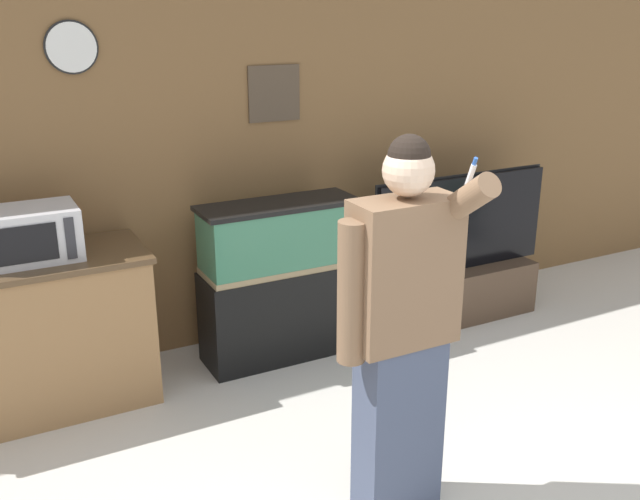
{
  "coord_description": "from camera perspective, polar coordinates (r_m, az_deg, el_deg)",
  "views": [
    {
      "loc": [
        -1.71,
        -1.6,
        2.32
      ],
      "look_at": [
        0.01,
        1.69,
        1.05
      ],
      "focal_mm": 40.0,
      "sensor_mm": 36.0,
      "label": 1
    }
  ],
  "objects": [
    {
      "name": "aquarium_on_stand",
      "position": [
        4.86,
        -3.22,
        -2.46
      ],
      "size": [
        1.07,
        0.39,
        1.1
      ],
      "color": "black",
      "rests_on": "ground_plane"
    },
    {
      "name": "tv_on_stand",
      "position": [
        5.61,
        11.01,
        -2.16
      ],
      "size": [
        1.52,
        0.4,
        1.15
      ],
      "color": "#4C3828",
      "rests_on": "ground_plane"
    },
    {
      "name": "microwave",
      "position": [
        4.35,
        -22.2,
        1.19
      ],
      "size": [
        0.53,
        0.39,
        0.3
      ],
      "color": "silver",
      "rests_on": "counter_island"
    },
    {
      "name": "counter_island",
      "position": [
        4.56,
        -22.77,
        -6.5
      ],
      "size": [
        1.5,
        0.65,
        0.95
      ],
      "color": "olive",
      "rests_on": "ground_plane"
    },
    {
      "name": "wall_back_paneled",
      "position": [
        4.99,
        -7.08,
        6.99
      ],
      "size": [
        10.0,
        0.08,
        2.6
      ],
      "color": "brown",
      "rests_on": "ground_plane"
    },
    {
      "name": "person_standing",
      "position": [
        3.23,
        6.47,
        -6.32
      ],
      "size": [
        0.58,
        0.43,
        1.83
      ],
      "color": "#424C66",
      "rests_on": "ground_plane"
    }
  ]
}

